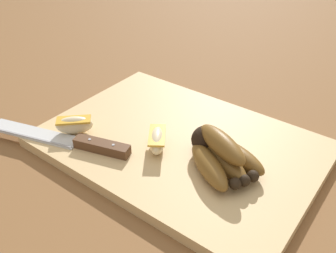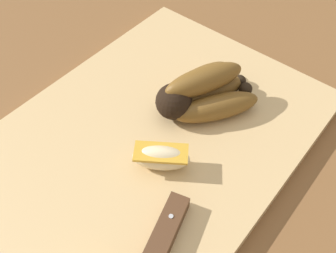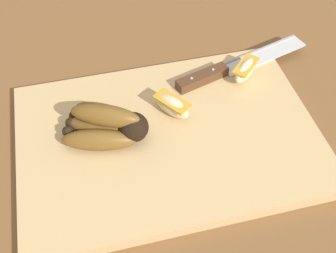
% 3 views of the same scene
% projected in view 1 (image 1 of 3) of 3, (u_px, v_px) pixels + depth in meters
% --- Properties ---
extents(ground_plane, '(6.00, 6.00, 0.00)m').
position_uv_depth(ground_plane, '(185.00, 148.00, 0.67)').
color(ground_plane, brown).
extents(cutting_board, '(0.48, 0.34, 0.02)m').
position_uv_depth(cutting_board, '(179.00, 145.00, 0.66)').
color(cutting_board, tan).
rests_on(cutting_board, ground_plane).
extents(banana_bunch, '(0.14, 0.12, 0.06)m').
position_uv_depth(banana_bunch, '(220.00, 154.00, 0.58)').
color(banana_bunch, black).
rests_on(banana_bunch, cutting_board).
extents(chefs_knife, '(0.28, 0.11, 0.02)m').
position_uv_depth(chefs_knife, '(77.00, 142.00, 0.64)').
color(chefs_knife, silver).
rests_on(chefs_knife, cutting_board).
extents(apple_wedge_near, '(0.06, 0.06, 0.03)m').
position_uv_depth(apple_wedge_near, '(74.00, 125.00, 0.66)').
color(apple_wedge_near, beige).
rests_on(apple_wedge_near, cutting_board).
extents(apple_wedge_middle, '(0.06, 0.07, 0.03)m').
position_uv_depth(apple_wedge_middle, '(157.00, 140.00, 0.63)').
color(apple_wedge_middle, beige).
rests_on(apple_wedge_middle, cutting_board).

